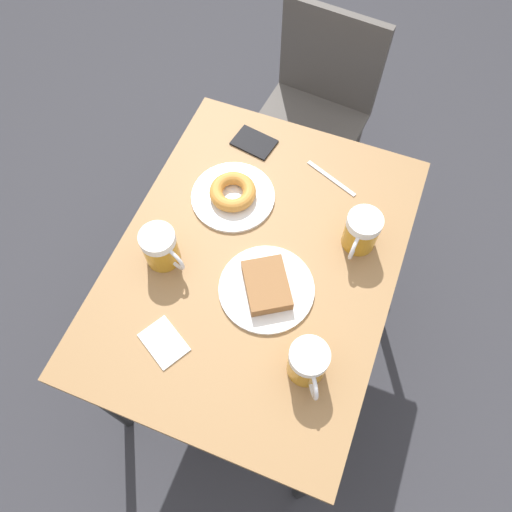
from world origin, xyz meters
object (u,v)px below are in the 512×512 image
beer_mug_left (308,363)px  fork (331,178)px  plate_with_donut (233,194)px  chair (317,100)px  passport_near_edge (254,142)px  napkin_folded (164,342)px  beer_mug_center (361,232)px  beer_mug_right (161,248)px  plate_with_cake (267,287)px

beer_mug_left → fork: 0.59m
plate_with_donut → beer_mug_left: bearing=-48.4°
chair → plate_with_donut: size_ratio=3.47×
passport_near_edge → napkin_folded: bearing=-88.1°
beer_mug_center → beer_mug_right: size_ratio=1.03×
plate_with_donut → plate_with_cake: bearing=-50.8°
plate_with_cake → beer_mug_center: 0.29m
chair → napkin_folded: 1.17m
plate_with_donut → fork: 0.30m
plate_with_donut → fork: size_ratio=1.43×
plate_with_cake → passport_near_edge: plate_with_cake is taller
plate_with_donut → passport_near_edge: plate_with_donut is taller
beer_mug_right → chair: bearing=80.2°
chair → napkin_folded: chair is taller
napkin_folded → beer_mug_left: bearing=10.3°
plate_with_cake → passport_near_edge: (-0.21, 0.45, -0.01)m
chair → passport_near_edge: chair is taller
chair → beer_mug_center: beer_mug_center is taller
plate_with_cake → napkin_folded: bearing=-129.3°
beer_mug_left → fork: beer_mug_left is taller
plate_with_cake → napkin_folded: plate_with_cake is taller
beer_mug_left → beer_mug_right: bearing=161.7°
beer_mug_center → plate_with_donut: bearing=177.9°
plate_with_cake → beer_mug_center: bearing=50.5°
chair → beer_mug_right: beer_mug_right is taller
beer_mug_right → plate_with_cake: bearing=2.7°
chair → beer_mug_left: beer_mug_left is taller
plate_with_cake → beer_mug_right: 0.30m
napkin_folded → passport_near_edge: (-0.02, 0.68, 0.00)m
beer_mug_left → beer_mug_center: bearing=87.1°
plate_with_donut → napkin_folded: bearing=-89.3°
plate_with_cake → plate_with_donut: size_ratio=1.04×
chair → passport_near_edge: (-0.08, -0.47, 0.23)m
passport_near_edge → beer_mug_right: bearing=-99.9°
beer_mug_right → napkin_folded: 0.25m
plate_with_cake → beer_mug_left: beer_mug_left is taller
chair → beer_mug_right: size_ratio=6.33×
beer_mug_left → beer_mug_right: size_ratio=0.95×
beer_mug_left → passport_near_edge: (-0.38, 0.62, -0.06)m
plate_with_donut → beer_mug_right: size_ratio=1.82×
plate_with_donut → beer_mug_right: bearing=-111.3°
plate_with_donut → beer_mug_left: size_ratio=1.92×
plate_with_donut → beer_mug_right: beer_mug_right is taller
beer_mug_right → passport_near_edge: 0.47m
chair → napkin_folded: size_ratio=5.88×
plate_with_cake → napkin_folded: 0.30m
plate_with_donut → passport_near_edge: 0.21m
napkin_folded → fork: bearing=69.3°
plate_with_donut → fork: bearing=34.3°
napkin_folded → fork: size_ratio=0.84×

